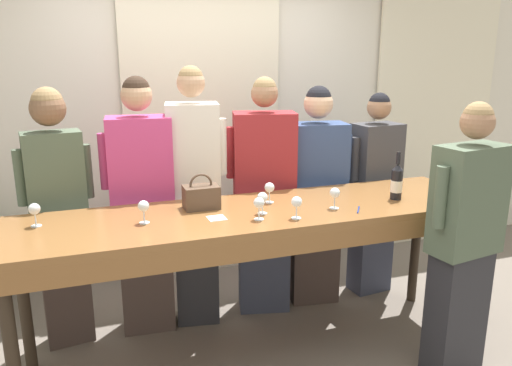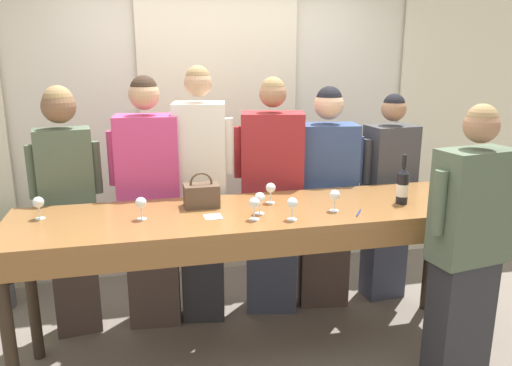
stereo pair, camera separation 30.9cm
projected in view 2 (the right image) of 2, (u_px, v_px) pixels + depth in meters
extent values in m
plane|color=#70665B|center=(259.00, 354.00, 3.32)|extent=(18.00, 18.00, 0.00)
cube|color=silver|center=(219.00, 117.00, 4.37)|extent=(12.00, 0.06, 2.80)
cube|color=#EFE5C6|center=(220.00, 124.00, 4.32)|extent=(1.35, 0.03, 2.69)
cube|color=#EFE5C6|center=(462.00, 116.00, 4.85)|extent=(1.35, 0.03, 2.69)
cube|color=brown|center=(259.00, 213.00, 3.07)|extent=(2.98, 0.75, 0.04)
cube|color=brown|center=(274.00, 247.00, 2.75)|extent=(2.86, 0.03, 0.12)
cylinder|color=#2D2319|center=(9.00, 342.00, 2.60)|extent=(0.07, 0.07, 0.97)
cylinder|color=#2D2319|center=(481.00, 285.00, 3.23)|extent=(0.07, 0.07, 0.97)
cylinder|color=#2D2319|center=(31.00, 290.00, 3.17)|extent=(0.07, 0.07, 0.97)
cylinder|color=#2D2319|center=(429.00, 250.00, 3.80)|extent=(0.07, 0.07, 0.97)
cylinder|color=black|center=(402.00, 188.00, 3.17)|extent=(0.07, 0.07, 0.20)
cone|color=black|center=(404.00, 170.00, 3.14)|extent=(0.07, 0.07, 0.04)
cylinder|color=black|center=(404.00, 161.00, 3.12)|extent=(0.03, 0.03, 0.08)
cylinder|color=white|center=(402.00, 190.00, 3.17)|extent=(0.08, 0.08, 0.08)
cube|color=brown|center=(201.00, 195.00, 3.11)|extent=(0.22, 0.15, 0.14)
torus|color=brown|center=(201.00, 183.00, 3.09)|extent=(0.14, 0.01, 0.14)
cylinder|color=white|center=(292.00, 219.00, 2.88)|extent=(0.06, 0.06, 0.00)
cylinder|color=white|center=(292.00, 213.00, 2.87)|extent=(0.01, 0.01, 0.07)
sphere|color=white|center=(292.00, 203.00, 2.85)|extent=(0.06, 0.06, 0.06)
cylinder|color=white|center=(334.00, 211.00, 3.04)|extent=(0.06, 0.06, 0.00)
cylinder|color=white|center=(334.00, 205.00, 3.03)|extent=(0.01, 0.01, 0.07)
sphere|color=white|center=(335.00, 195.00, 3.01)|extent=(0.06, 0.06, 0.06)
cylinder|color=white|center=(271.00, 203.00, 3.20)|extent=(0.06, 0.06, 0.00)
cylinder|color=white|center=(271.00, 197.00, 3.19)|extent=(0.01, 0.01, 0.07)
sphere|color=white|center=(271.00, 188.00, 3.17)|extent=(0.06, 0.06, 0.06)
cylinder|color=white|center=(40.00, 218.00, 2.89)|extent=(0.06, 0.06, 0.00)
cylinder|color=white|center=(39.00, 212.00, 2.88)|extent=(0.01, 0.01, 0.07)
sphere|color=white|center=(38.00, 202.00, 2.87)|extent=(0.06, 0.06, 0.06)
sphere|color=maroon|center=(38.00, 204.00, 2.87)|extent=(0.04, 0.04, 0.04)
cylinder|color=white|center=(254.00, 219.00, 2.88)|extent=(0.06, 0.06, 0.00)
cylinder|color=white|center=(254.00, 213.00, 2.87)|extent=(0.01, 0.01, 0.07)
sphere|color=white|center=(254.00, 203.00, 2.86)|extent=(0.06, 0.06, 0.06)
sphere|color=maroon|center=(254.00, 204.00, 2.86)|extent=(0.04, 0.04, 0.04)
cylinder|color=white|center=(260.00, 213.00, 2.98)|extent=(0.06, 0.06, 0.00)
cylinder|color=white|center=(260.00, 208.00, 2.98)|extent=(0.01, 0.01, 0.07)
sphere|color=white|center=(260.00, 198.00, 2.96)|extent=(0.06, 0.06, 0.06)
sphere|color=maroon|center=(260.00, 199.00, 2.96)|extent=(0.04, 0.04, 0.04)
cylinder|color=white|center=(142.00, 219.00, 2.89)|extent=(0.06, 0.06, 0.00)
cylinder|color=white|center=(141.00, 213.00, 2.88)|extent=(0.01, 0.01, 0.07)
sphere|color=white|center=(141.00, 203.00, 2.86)|extent=(0.06, 0.06, 0.06)
cube|color=white|center=(213.00, 217.00, 2.92)|extent=(0.10, 0.10, 0.00)
cylinder|color=#193399|center=(358.00, 213.00, 2.99)|extent=(0.08, 0.11, 0.01)
cube|color=#473833|center=(76.00, 278.00, 3.51)|extent=(0.32, 0.21, 0.82)
cube|color=#4C5B47|center=(66.00, 177.00, 3.32)|extent=(0.38, 0.25, 0.65)
sphere|color=brown|center=(59.00, 106.00, 3.20)|extent=(0.22, 0.22, 0.22)
sphere|color=#93754C|center=(58.00, 100.00, 3.19)|extent=(0.19, 0.19, 0.19)
cylinder|color=#4C5B47|center=(96.00, 167.00, 3.38)|extent=(0.08, 0.08, 0.36)
cylinder|color=#4C5B47|center=(32.00, 172.00, 3.24)|extent=(0.08, 0.08, 0.36)
cube|color=#473833|center=(154.00, 268.00, 3.62)|extent=(0.38, 0.25, 0.86)
cube|color=#C63D7A|center=(148.00, 165.00, 3.43)|extent=(0.44, 0.30, 0.68)
sphere|color=tan|center=(144.00, 94.00, 3.31)|extent=(0.20, 0.20, 0.20)
sphere|color=#332319|center=(144.00, 89.00, 3.30)|extent=(0.18, 0.18, 0.18)
cylinder|color=#C63D7A|center=(182.00, 156.00, 3.45)|extent=(0.08, 0.08, 0.37)
cylinder|color=#C63D7A|center=(113.00, 158.00, 3.39)|extent=(0.08, 0.08, 0.37)
cube|color=#28282D|center=(203.00, 260.00, 3.70)|extent=(0.34, 0.28, 0.90)
cube|color=silver|center=(200.00, 154.00, 3.50)|extent=(0.40, 0.33, 0.71)
sphere|color=tan|center=(198.00, 83.00, 3.37)|extent=(0.19, 0.19, 0.19)
sphere|color=#93754C|center=(198.00, 78.00, 3.36)|extent=(0.17, 0.17, 0.17)
cylinder|color=silver|center=(228.00, 146.00, 3.49)|extent=(0.08, 0.08, 0.39)
cylinder|color=silver|center=(171.00, 146.00, 3.47)|extent=(0.08, 0.08, 0.39)
cube|color=#383D51|center=(271.00, 257.00, 3.82)|extent=(0.42, 0.30, 0.85)
cube|color=maroon|center=(272.00, 159.00, 3.63)|extent=(0.49, 0.36, 0.68)
sphere|color=#9E7051|center=(273.00, 94.00, 3.51)|extent=(0.19, 0.19, 0.19)
sphere|color=#93754C|center=(273.00, 89.00, 3.50)|extent=(0.17, 0.17, 0.17)
cylinder|color=maroon|center=(306.00, 152.00, 3.62)|extent=(0.08, 0.08, 0.37)
cylinder|color=maroon|center=(239.00, 152.00, 3.62)|extent=(0.08, 0.08, 0.37)
cube|color=#473833|center=(323.00, 255.00, 3.92)|extent=(0.40, 0.28, 0.80)
cube|color=#334775|center=(327.00, 166.00, 3.74)|extent=(0.47, 0.32, 0.63)
sphere|color=#DBAD89|center=(329.00, 105.00, 3.63)|extent=(0.22, 0.22, 0.22)
sphere|color=black|center=(329.00, 99.00, 3.62)|extent=(0.19, 0.19, 0.19)
cylinder|color=#334775|center=(358.00, 159.00, 3.75)|extent=(0.08, 0.08, 0.35)
cylinder|color=#334775|center=(295.00, 160.00, 3.71)|extent=(0.08, 0.08, 0.35)
cube|color=#383D51|center=(384.00, 250.00, 4.04)|extent=(0.33, 0.24, 0.79)
cube|color=#3D3D42|center=(390.00, 165.00, 3.87)|extent=(0.39, 0.28, 0.62)
sphere|color=#9E7051|center=(394.00, 109.00, 3.75)|extent=(0.19, 0.19, 0.19)
sphere|color=black|center=(394.00, 105.00, 3.75)|extent=(0.16, 0.16, 0.16)
cylinder|color=#3D3D42|center=(413.00, 158.00, 3.92)|extent=(0.08, 0.08, 0.34)
cylinder|color=#3D3D42|center=(367.00, 161.00, 3.79)|extent=(0.08, 0.08, 0.34)
cube|color=#28282D|center=(459.00, 324.00, 2.92)|extent=(0.38, 0.24, 0.81)
cube|color=#4C5B47|center=(472.00, 206.00, 2.74)|extent=(0.45, 0.28, 0.64)
sphere|color=#9E7051|center=(481.00, 126.00, 2.63)|extent=(0.19, 0.19, 0.19)
sphere|color=#93754C|center=(482.00, 119.00, 2.62)|extent=(0.16, 0.16, 0.16)
cylinder|color=#4C5B47|center=(439.00, 203.00, 2.64)|extent=(0.08, 0.08, 0.35)
cylinder|color=#4C5B47|center=(505.00, 194.00, 2.81)|extent=(0.08, 0.08, 0.35)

